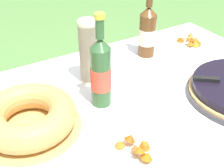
{
  "coord_description": "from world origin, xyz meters",
  "views": [
    {
      "loc": [
        -0.35,
        -0.68,
        1.34
      ],
      "look_at": [
        0.13,
        0.11,
        0.74
      ],
      "focal_mm": 50.0,
      "sensor_mm": 36.0,
      "label": 1
    }
  ],
  "objects_px": {
    "snack_plate_left": "(191,43)",
    "cider_bottle_green": "(101,72)",
    "snack_plate_near": "(129,156)",
    "cider_bottle_amber": "(147,32)",
    "bundt_cake": "(28,116)",
    "cup_stack": "(89,52)"
  },
  "relations": [
    {
      "from": "snack_plate_near",
      "to": "snack_plate_left",
      "type": "xyz_separation_m",
      "value": [
        0.66,
        0.46,
        0.0
      ]
    },
    {
      "from": "snack_plate_near",
      "to": "cup_stack",
      "type": "bearing_deg",
      "value": 76.84
    },
    {
      "from": "cup_stack",
      "to": "snack_plate_left",
      "type": "height_order",
      "value": "cup_stack"
    },
    {
      "from": "cider_bottle_amber",
      "to": "snack_plate_left",
      "type": "distance_m",
      "value": 0.26
    },
    {
      "from": "cider_bottle_green",
      "to": "snack_plate_near",
      "type": "xyz_separation_m",
      "value": [
        -0.07,
        -0.27,
        -0.12
      ]
    },
    {
      "from": "bundt_cake",
      "to": "cider_bottle_amber",
      "type": "bearing_deg",
      "value": 19.16
    },
    {
      "from": "cider_bottle_amber",
      "to": "snack_plate_left",
      "type": "relative_size",
      "value": 1.45
    },
    {
      "from": "cup_stack",
      "to": "cider_bottle_amber",
      "type": "distance_m",
      "value": 0.33
    },
    {
      "from": "bundt_cake",
      "to": "snack_plate_near",
      "type": "distance_m",
      "value": 0.34
    },
    {
      "from": "bundt_cake",
      "to": "snack_plate_near",
      "type": "height_order",
      "value": "bundt_cake"
    },
    {
      "from": "cider_bottle_green",
      "to": "cider_bottle_amber",
      "type": "xyz_separation_m",
      "value": [
        0.36,
        0.22,
        -0.01
      ]
    },
    {
      "from": "snack_plate_left",
      "to": "cider_bottle_green",
      "type": "bearing_deg",
      "value": -163.05
    },
    {
      "from": "cider_bottle_amber",
      "to": "snack_plate_left",
      "type": "bearing_deg",
      "value": -8.29
    },
    {
      "from": "cup_stack",
      "to": "snack_plate_left",
      "type": "bearing_deg",
      "value": 2.98
    },
    {
      "from": "cup_stack",
      "to": "cider_bottle_amber",
      "type": "relative_size",
      "value": 0.83
    },
    {
      "from": "cup_stack",
      "to": "cider_bottle_amber",
      "type": "height_order",
      "value": "cider_bottle_amber"
    },
    {
      "from": "bundt_cake",
      "to": "snack_plate_left",
      "type": "bearing_deg",
      "value": 11.85
    },
    {
      "from": "cup_stack",
      "to": "cider_bottle_amber",
      "type": "xyz_separation_m",
      "value": [
        0.32,
        0.06,
        -0.01
      ]
    },
    {
      "from": "snack_plate_near",
      "to": "snack_plate_left",
      "type": "distance_m",
      "value": 0.8
    },
    {
      "from": "snack_plate_near",
      "to": "snack_plate_left",
      "type": "relative_size",
      "value": 1.12
    },
    {
      "from": "bundt_cake",
      "to": "cider_bottle_green",
      "type": "bearing_deg",
      "value": -0.27
    },
    {
      "from": "bundt_cake",
      "to": "cup_stack",
      "type": "distance_m",
      "value": 0.34
    }
  ]
}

